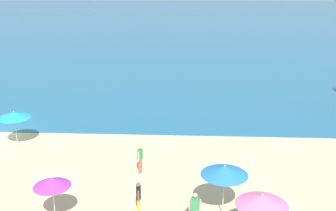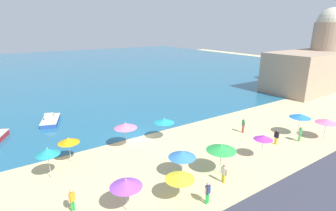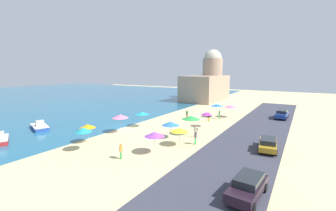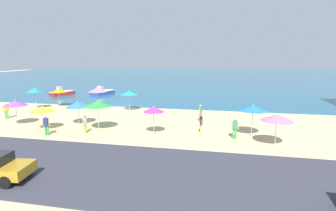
% 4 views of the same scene
% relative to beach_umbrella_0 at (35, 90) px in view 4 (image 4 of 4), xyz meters
% --- Properties ---
extents(ground_plane, '(160.00, 160.00, 0.00)m').
position_rel_beach_umbrella_0_xyz_m(ground_plane, '(9.61, 3.30, -2.37)').
color(ground_plane, '#CFBD86').
extents(sea, '(150.00, 110.00, 0.05)m').
position_rel_beach_umbrella_0_xyz_m(sea, '(9.61, 58.30, -2.34)').
color(sea, '#205F80').
rests_on(sea, ground_plane).
extents(coastal_road, '(80.00, 8.00, 0.06)m').
position_rel_beach_umbrella_0_xyz_m(coastal_road, '(9.61, -14.70, -2.34)').
color(coastal_road, '#353642').
rests_on(coastal_road, ground_plane).
extents(beach_umbrella_0, '(1.87, 1.87, 2.70)m').
position_rel_beach_umbrella_0_xyz_m(beach_umbrella_0, '(0.00, 0.00, 0.00)').
color(beach_umbrella_0, '#B2B2B7').
rests_on(beach_umbrella_0, ground_plane).
extents(beach_umbrella_1, '(1.72, 1.72, 2.41)m').
position_rel_beach_umbrella_0_xyz_m(beach_umbrella_1, '(16.91, -7.48, -0.24)').
color(beach_umbrella_1, '#B2B2B7').
rests_on(beach_umbrella_1, ground_plane).
extents(beach_umbrella_2, '(2.27, 2.27, 2.27)m').
position_rel_beach_umbrella_0_xyz_m(beach_umbrella_2, '(9.03, -5.66, -0.43)').
color(beach_umbrella_2, '#B2B2B7').
rests_on(beach_umbrella_2, ground_plane).
extents(beach_umbrella_3, '(2.26, 2.26, 2.69)m').
position_rel_beach_umbrella_0_xyz_m(beach_umbrella_3, '(7.49, 1.62, 0.01)').
color(beach_umbrella_3, '#B2B2B7').
rests_on(beach_umbrella_3, ground_plane).
extents(beach_umbrella_4, '(2.26, 2.26, 2.62)m').
position_rel_beach_umbrella_0_xyz_m(beach_umbrella_4, '(24.81, -6.34, -0.03)').
color(beach_umbrella_4, '#B2B2B7').
rests_on(beach_umbrella_4, ground_plane).
extents(beach_umbrella_5, '(2.10, 2.10, 2.16)m').
position_rel_beach_umbrella_0_xyz_m(beach_umbrella_5, '(7.02, -8.07, -0.49)').
color(beach_umbrella_5, '#B2B2B7').
rests_on(beach_umbrella_5, ground_plane).
extents(beach_umbrella_6, '(2.16, 2.16, 2.41)m').
position_rel_beach_umbrella_0_xyz_m(beach_umbrella_6, '(3.43, -7.04, -0.27)').
color(beach_umbrella_6, '#B2B2B7').
rests_on(beach_umbrella_6, ground_plane).
extents(beach_umbrella_7, '(2.16, 2.16, 2.45)m').
position_rel_beach_umbrella_0_xyz_m(beach_umbrella_7, '(11.71, 1.07, -0.19)').
color(beach_umbrella_7, '#B2B2B7').
rests_on(beach_umbrella_7, ground_plane).
extents(beach_umbrella_8, '(2.46, 2.46, 2.69)m').
position_rel_beach_umbrella_0_xyz_m(beach_umbrella_8, '(11.83, -7.21, 0.01)').
color(beach_umbrella_8, '#B2B2B7').
rests_on(beach_umbrella_8, ground_plane).
extents(beach_umbrella_9, '(2.26, 2.26, 2.40)m').
position_rel_beach_umbrella_0_xyz_m(beach_umbrella_9, '(26.23, -8.51, -0.27)').
color(beach_umbrella_9, '#B2B2B7').
rests_on(beach_umbrella_9, ground_plane).
extents(beach_umbrella_10, '(1.89, 1.89, 2.39)m').
position_rel_beach_umbrella_0_xyz_m(beach_umbrella_10, '(2.03, 1.79, -0.26)').
color(beach_umbrella_10, '#B2B2B7').
rests_on(beach_umbrella_10, ground_plane).
extents(bather_0, '(0.30, 0.56, 1.73)m').
position_rel_beach_umbrella_0_xyz_m(bather_0, '(20.33, -2.37, -1.40)').
color(bather_0, '#E34C3B').
rests_on(bather_0, ground_plane).
extents(bather_1, '(0.51, 0.37, 1.64)m').
position_rel_beach_umbrella_0_xyz_m(bather_1, '(0.41, -5.05, -1.45)').
color(bather_1, green).
rests_on(bather_1, ground_plane).
extents(bather_2, '(0.25, 0.57, 1.61)m').
position_rel_beach_umbrella_0_xyz_m(bather_2, '(20.72, -6.39, -1.47)').
color(bather_2, gold).
rests_on(bather_2, ground_plane).
extents(bather_3, '(0.25, 0.57, 1.58)m').
position_rel_beach_umbrella_0_xyz_m(bather_3, '(11.14, -8.29, -1.48)').
color(bather_3, yellow).
rests_on(bather_3, ground_plane).
extents(bather_4, '(0.57, 0.25, 1.69)m').
position_rel_beach_umbrella_0_xyz_m(bather_4, '(23.43, -7.36, -1.42)').
color(bather_4, green).
rests_on(bather_4, ground_plane).
extents(bather_5, '(0.56, 0.28, 1.69)m').
position_rel_beach_umbrella_0_xyz_m(bather_5, '(8.35, -9.50, -1.42)').
color(bather_5, green).
rests_on(bather_5, ground_plane).
extents(skiff_nearshore, '(2.92, 4.24, 1.49)m').
position_rel_beach_umbrella_0_xyz_m(skiff_nearshore, '(-3.52, 10.78, -1.91)').
color(skiff_nearshore, '#AD2529').
rests_on(skiff_nearshore, sea).
extents(skiff_offshore, '(3.12, 4.87, 1.40)m').
position_rel_beach_umbrella_0_xyz_m(skiff_offshore, '(2.50, 13.26, -1.95)').
color(skiff_offshore, '#274899').
rests_on(skiff_offshore, sea).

